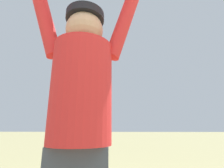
{
  "coord_description": "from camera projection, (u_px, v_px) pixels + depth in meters",
  "views": [
    {
      "loc": [
        -0.15,
        -0.73,
        0.9
      ],
      "look_at": [
        -0.39,
        2.48,
        1.78
      ],
      "focal_mm": 26.64,
      "sensor_mm": 36.0,
      "label": 1
    }
  ],
  "objects": [
    {
      "name": "distant_kite_yellow_mid_right",
      "position": [
        68.0,
        38.0,
        29.05
      ],
      "size": [
        1.22,
        1.26,
        1.96
      ],
      "color": "yellow"
    },
    {
      "name": "marker_flag",
      "position": [
        98.0,
        100.0,
        5.24
      ],
      "size": [
        0.3,
        0.24,
        2.05
      ],
      "color": "silver",
      "rests_on": "ground"
    },
    {
      "name": "distant_kite_teal_overhead_distant",
      "position": [
        90.0,
        78.0,
        32.06
      ],
      "size": [
        1.12,
        1.13,
        0.3
      ],
      "color": "#19B2AD"
    },
    {
      "name": "kite_flyer_person",
      "position": [
        80.0,
        122.0,
        0.89
      ],
      "size": [
        0.81,
        0.38,
        1.92
      ],
      "color": "#424751",
      "rests_on": "ground"
    }
  ]
}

